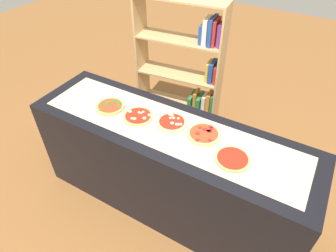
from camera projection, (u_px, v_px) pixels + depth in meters
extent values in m
plane|color=brown|center=(168.00, 200.00, 2.89)|extent=(12.00, 12.00, 0.00)
cube|color=black|center=(168.00, 168.00, 2.59)|extent=(2.36, 0.69, 0.94)
cube|color=beige|center=(168.00, 128.00, 2.28)|extent=(2.14, 0.50, 0.00)
cylinder|color=tan|center=(110.00, 107.00, 2.48)|extent=(0.24, 0.24, 0.02)
cylinder|color=red|center=(110.00, 105.00, 2.47)|extent=(0.20, 0.20, 0.00)
ellipsoid|color=#286B23|center=(102.00, 104.00, 2.47)|extent=(0.04, 0.04, 0.00)
ellipsoid|color=#286B23|center=(108.00, 103.00, 2.49)|extent=(0.04, 0.05, 0.00)
ellipsoid|color=#286B23|center=(115.00, 101.00, 2.51)|extent=(0.06, 0.05, 0.00)
ellipsoid|color=#286B23|center=(101.00, 110.00, 2.42)|extent=(0.04, 0.04, 0.00)
ellipsoid|color=#286B23|center=(113.00, 100.00, 2.52)|extent=(0.04, 0.04, 0.00)
ellipsoid|color=#286B23|center=(119.00, 103.00, 2.49)|extent=(0.04, 0.04, 0.00)
ellipsoid|color=#286B23|center=(108.00, 104.00, 2.47)|extent=(0.04, 0.03, 0.00)
ellipsoid|color=#286B23|center=(119.00, 106.00, 2.46)|extent=(0.03, 0.04, 0.00)
cylinder|color=tan|center=(138.00, 116.00, 2.38)|extent=(0.24, 0.24, 0.01)
cylinder|color=#AD2314|center=(138.00, 115.00, 2.37)|extent=(0.21, 0.21, 0.00)
cylinder|color=#C6B28E|center=(132.00, 118.00, 2.34)|extent=(0.02, 0.02, 0.01)
cylinder|color=#C6B28E|center=(141.00, 113.00, 2.39)|extent=(0.02, 0.02, 0.01)
cylinder|color=#C6B28E|center=(144.00, 118.00, 2.34)|extent=(0.03, 0.03, 0.01)
cylinder|color=#C6B28E|center=(143.00, 112.00, 2.40)|extent=(0.02, 0.02, 0.01)
cylinder|color=#C6B28E|center=(135.00, 119.00, 2.34)|extent=(0.03, 0.03, 0.01)
cylinder|color=#C6B28E|center=(149.00, 115.00, 2.37)|extent=(0.03, 0.03, 0.01)
cylinder|color=#C6B28E|center=(139.00, 112.00, 2.40)|extent=(0.02, 0.02, 0.01)
cylinder|color=#C6B28E|center=(130.00, 112.00, 2.40)|extent=(0.03, 0.03, 0.01)
cylinder|color=#E5C17F|center=(172.00, 122.00, 2.31)|extent=(0.24, 0.24, 0.02)
cylinder|color=#AD2314|center=(172.00, 121.00, 2.31)|extent=(0.20, 0.20, 0.00)
cylinder|color=#C6B28E|center=(174.00, 118.00, 2.33)|extent=(0.02, 0.02, 0.01)
cylinder|color=#C6B28E|center=(178.00, 118.00, 2.33)|extent=(0.02, 0.02, 0.01)
cylinder|color=#C6B28E|center=(172.00, 115.00, 2.36)|extent=(0.03, 0.03, 0.01)
cylinder|color=#C6B28E|center=(177.00, 124.00, 2.27)|extent=(0.03, 0.03, 0.01)
cylinder|color=#C6B28E|center=(170.00, 118.00, 2.33)|extent=(0.02, 0.02, 0.01)
cylinder|color=#C6B28E|center=(172.00, 123.00, 2.28)|extent=(0.03, 0.03, 0.01)
cylinder|color=#C6B28E|center=(181.00, 124.00, 2.27)|extent=(0.03, 0.03, 0.01)
cylinder|color=#C6B28E|center=(170.00, 114.00, 2.37)|extent=(0.03, 0.03, 0.01)
cylinder|color=#DBB26B|center=(204.00, 134.00, 2.21)|extent=(0.25, 0.25, 0.02)
cylinder|color=red|center=(204.00, 133.00, 2.20)|extent=(0.22, 0.22, 0.00)
cylinder|color=maroon|center=(197.00, 140.00, 2.14)|extent=(0.03, 0.03, 0.00)
cylinder|color=maroon|center=(212.00, 129.00, 2.24)|extent=(0.03, 0.03, 0.00)
cylinder|color=maroon|center=(208.00, 131.00, 2.21)|extent=(0.03, 0.03, 0.00)
cylinder|color=maroon|center=(211.00, 131.00, 2.21)|extent=(0.03, 0.03, 0.00)
cylinder|color=maroon|center=(209.00, 131.00, 2.22)|extent=(0.03, 0.03, 0.00)
cylinder|color=maroon|center=(210.00, 140.00, 2.14)|extent=(0.03, 0.03, 0.00)
cylinder|color=maroon|center=(205.00, 129.00, 2.23)|extent=(0.04, 0.04, 0.00)
cylinder|color=maroon|center=(211.00, 127.00, 2.25)|extent=(0.03, 0.03, 0.00)
cylinder|color=maroon|center=(198.00, 133.00, 2.19)|extent=(0.03, 0.03, 0.00)
cylinder|color=maroon|center=(200.00, 128.00, 2.25)|extent=(0.03, 0.03, 0.00)
cylinder|color=tan|center=(232.00, 159.00, 2.02)|extent=(0.25, 0.25, 0.02)
cylinder|color=#AD2314|center=(233.00, 158.00, 2.01)|extent=(0.21, 0.21, 0.00)
cube|color=tan|center=(219.00, 83.00, 3.04)|extent=(0.05, 0.27, 1.60)
cube|color=tan|center=(143.00, 66.00, 3.32)|extent=(0.05, 0.27, 1.60)
cube|color=tan|center=(178.00, 129.00, 3.69)|extent=(0.90, 0.37, 0.02)
cube|color=#B22823|center=(209.00, 131.00, 3.50)|extent=(0.07, 0.23, 0.19)
cube|color=#753384|center=(205.00, 130.00, 3.51)|extent=(0.06, 0.19, 0.21)
cube|color=#B22823|center=(202.00, 127.00, 3.52)|extent=(0.06, 0.18, 0.24)
cube|color=#B22823|center=(198.00, 129.00, 3.55)|extent=(0.05, 0.20, 0.17)
cube|color=#2D753D|center=(196.00, 127.00, 3.55)|extent=(0.05, 0.17, 0.20)
cube|color=tan|center=(178.00, 103.00, 3.44)|extent=(0.90, 0.37, 0.02)
cube|color=#2D753D|center=(213.00, 102.00, 3.23)|extent=(0.05, 0.21, 0.25)
cube|color=orange|center=(209.00, 102.00, 3.24)|extent=(0.06, 0.18, 0.24)
cube|color=silver|center=(205.00, 102.00, 3.27)|extent=(0.06, 0.16, 0.20)
cube|color=#2D753D|center=(200.00, 102.00, 3.30)|extent=(0.07, 0.22, 0.17)
cube|color=orange|center=(196.00, 99.00, 3.30)|extent=(0.05, 0.16, 0.22)
cube|color=#2D753D|center=(192.00, 100.00, 3.33)|extent=(0.06, 0.23, 0.17)
cube|color=tan|center=(179.00, 74.00, 3.18)|extent=(0.90, 0.37, 0.02)
cube|color=#B22823|center=(217.00, 73.00, 2.99)|extent=(0.05, 0.18, 0.19)
cube|color=#234799|center=(212.00, 71.00, 2.99)|extent=(0.06, 0.18, 0.21)
cube|color=gold|center=(209.00, 71.00, 3.01)|extent=(0.05, 0.16, 0.20)
cube|color=tan|center=(180.00, 39.00, 2.92)|extent=(0.90, 0.37, 0.02)
cube|color=#753384|center=(221.00, 34.00, 2.72)|extent=(0.06, 0.16, 0.22)
cube|color=#B22823|center=(216.00, 32.00, 2.73)|extent=(0.05, 0.19, 0.25)
cube|color=#234799|center=(213.00, 31.00, 2.74)|extent=(0.06, 0.22, 0.26)
cube|color=silver|center=(207.00, 31.00, 2.76)|extent=(0.06, 0.19, 0.25)
cube|color=#234799|center=(202.00, 33.00, 2.79)|extent=(0.05, 0.17, 0.18)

